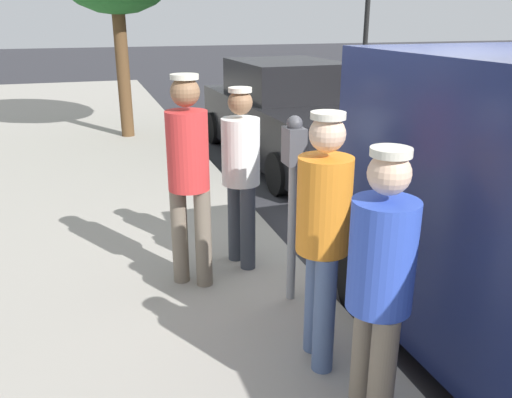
{
  "coord_description": "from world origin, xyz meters",
  "views": [
    {
      "loc": [
        2.8,
        3.72,
        2.37
      ],
      "look_at": [
        1.65,
        0.14,
        1.05
      ],
      "focal_mm": 36.89,
      "sensor_mm": 36.0,
      "label": 1
    }
  ],
  "objects_px": {
    "pedestrian_in_white": "(241,168)",
    "pedestrian_in_orange": "(323,227)",
    "parking_meter_near": "(293,179)",
    "pedestrian_in_red": "(188,169)",
    "pedestrian_in_blue": "(380,282)",
    "parked_sedan_behind": "(289,116)"
  },
  "relations": [
    {
      "from": "pedestrian_in_red",
      "to": "parked_sedan_behind",
      "type": "xyz_separation_m",
      "value": [
        -2.5,
        -4.16,
        -0.44
      ]
    },
    {
      "from": "pedestrian_in_red",
      "to": "pedestrian_in_white",
      "type": "xyz_separation_m",
      "value": [
        -0.51,
        -0.23,
        -0.1
      ]
    },
    {
      "from": "parked_sedan_behind",
      "to": "pedestrian_in_white",
      "type": "bearing_deg",
      "value": 63.14
    },
    {
      "from": "parking_meter_near",
      "to": "pedestrian_in_red",
      "type": "xyz_separation_m",
      "value": [
        0.72,
        -0.51,
        0.0
      ]
    },
    {
      "from": "pedestrian_in_blue",
      "to": "parking_meter_near",
      "type": "bearing_deg",
      "value": -94.29
    },
    {
      "from": "pedestrian_in_red",
      "to": "pedestrian_in_orange",
      "type": "height_order",
      "value": "pedestrian_in_red"
    },
    {
      "from": "pedestrian_in_orange",
      "to": "pedestrian_in_blue",
      "type": "bearing_deg",
      "value": 90.84
    },
    {
      "from": "pedestrian_in_orange",
      "to": "parked_sedan_behind",
      "type": "bearing_deg",
      "value": -109.16
    },
    {
      "from": "pedestrian_in_white",
      "to": "pedestrian_in_orange",
      "type": "relative_size",
      "value": 0.97
    },
    {
      "from": "pedestrian_in_red",
      "to": "pedestrian_in_blue",
      "type": "height_order",
      "value": "pedestrian_in_red"
    },
    {
      "from": "pedestrian_in_red",
      "to": "pedestrian_in_white",
      "type": "relative_size",
      "value": 1.09
    },
    {
      "from": "parking_meter_near",
      "to": "pedestrian_in_red",
      "type": "height_order",
      "value": "pedestrian_in_red"
    },
    {
      "from": "pedestrian_in_orange",
      "to": "parked_sedan_behind",
      "type": "height_order",
      "value": "pedestrian_in_orange"
    },
    {
      "from": "pedestrian_in_red",
      "to": "pedestrian_in_orange",
      "type": "bearing_deg",
      "value": 114.06
    },
    {
      "from": "pedestrian_in_white",
      "to": "pedestrian_in_red",
      "type": "bearing_deg",
      "value": 24.61
    },
    {
      "from": "pedestrian_in_blue",
      "to": "pedestrian_in_orange",
      "type": "distance_m",
      "value": 0.68
    },
    {
      "from": "parking_meter_near",
      "to": "pedestrian_in_red",
      "type": "bearing_deg",
      "value": -35.57
    },
    {
      "from": "pedestrian_in_red",
      "to": "parked_sedan_behind",
      "type": "distance_m",
      "value": 4.88
    },
    {
      "from": "parking_meter_near",
      "to": "pedestrian_in_white",
      "type": "xyz_separation_m",
      "value": [
        0.2,
        -0.75,
        -0.1
      ]
    },
    {
      "from": "pedestrian_in_white",
      "to": "pedestrian_in_blue",
      "type": "bearing_deg",
      "value": 92.32
    },
    {
      "from": "parking_meter_near",
      "to": "pedestrian_in_white",
      "type": "distance_m",
      "value": 0.78
    },
    {
      "from": "pedestrian_in_white",
      "to": "parked_sedan_behind",
      "type": "bearing_deg",
      "value": -116.86
    }
  ]
}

